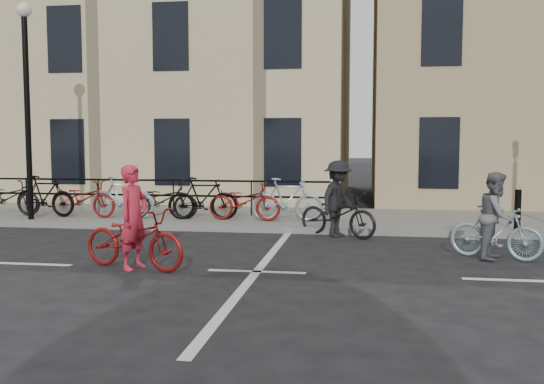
# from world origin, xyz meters

# --- Properties ---
(ground) EXTENTS (120.00, 120.00, 0.00)m
(ground) POSITION_xyz_m (0.00, 0.00, 0.00)
(ground) COLOR black
(ground) RESTS_ON ground
(sidewalk) EXTENTS (46.00, 4.00, 0.15)m
(sidewalk) POSITION_xyz_m (-4.00, 6.00, 0.07)
(sidewalk) COLOR slate
(sidewalk) RESTS_ON ground
(building_west) EXTENTS (20.00, 10.00, 10.00)m
(building_west) POSITION_xyz_m (-9.00, 13.00, 5.15)
(building_west) COLOR beige
(building_west) RESTS_ON sidewalk
(lamp_post) EXTENTS (0.36, 0.36, 5.28)m
(lamp_post) POSITION_xyz_m (-6.50, 4.40, 3.49)
(lamp_post) COLOR black
(lamp_post) RESTS_ON sidewalk
(bollard_east) EXTENTS (0.14, 0.14, 0.90)m
(bollard_east) POSITION_xyz_m (5.00, 4.25, 0.60)
(bollard_east) COLOR black
(bollard_east) RESTS_ON sidewalk
(parked_bikes) EXTENTS (9.35, 1.23, 1.05)m
(parked_bikes) POSITION_xyz_m (-3.87, 5.04, 0.65)
(parked_bikes) COLOR black
(parked_bikes) RESTS_ON sidewalk
(cyclist_pink) EXTENTS (2.04, 1.19, 1.72)m
(cyclist_pink) POSITION_xyz_m (-2.04, -0.07, 0.60)
(cyclist_pink) COLOR maroon
(cyclist_pink) RESTS_ON ground
(cyclist_grey) EXTENTS (1.66, 1.07, 1.56)m
(cyclist_grey) POSITION_xyz_m (4.03, 1.68, 0.63)
(cyclist_grey) COLOR #84A5AE
(cyclist_grey) RESTS_ON ground
(cyclist_dark) EXTENTS (1.97, 1.47, 1.68)m
(cyclist_dark) POSITION_xyz_m (1.13, 3.77, 0.66)
(cyclist_dark) COLOR black
(cyclist_dark) RESTS_ON ground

